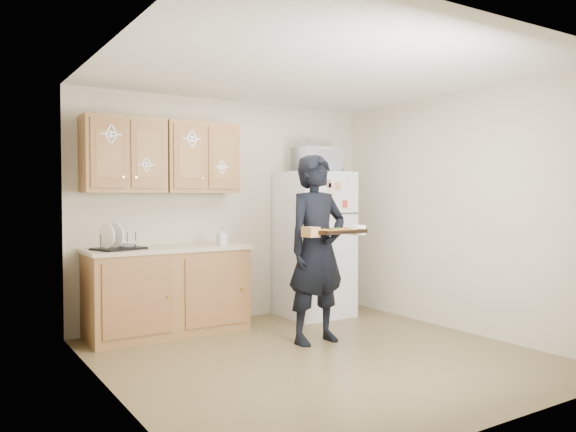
{
  "coord_description": "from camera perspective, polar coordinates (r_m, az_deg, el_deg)",
  "views": [
    {
      "loc": [
        -2.88,
        -3.99,
        1.41
      ],
      "look_at": [
        -0.05,
        0.45,
        1.23
      ],
      "focal_mm": 35.0,
      "sensor_mm": 36.0,
      "label": 1
    }
  ],
  "objects": [
    {
      "name": "pizza_front_left",
      "position": [
        5.02,
        4.35,
        -1.52
      ],
      "size": [
        0.16,
        0.16,
        0.02
      ],
      "primitive_type": "cylinder",
      "color": "orange",
      "rests_on": "baking_tray"
    },
    {
      "name": "upper_cab_left",
      "position": [
        5.85,
        -16.37,
        5.96
      ],
      "size": [
        0.8,
        0.33,
        0.75
      ],
      "primitive_type": "cube",
      "color": "olive",
      "rests_on": "wall_back"
    },
    {
      "name": "baking_tray",
      "position": [
        5.16,
        4.72,
        -1.63
      ],
      "size": [
        0.51,
        0.39,
        0.04
      ],
      "primitive_type": "cube",
      "rotation": [
        0.0,
        0.0,
        0.06
      ],
      "color": "black",
      "rests_on": "person"
    },
    {
      "name": "bowl",
      "position": [
        5.68,
        -16.03,
        -2.77
      ],
      "size": [
        0.27,
        0.27,
        0.05
      ],
      "primitive_type": "imported",
      "rotation": [
        0.0,
        0.0,
        -0.3
      ],
      "color": "white",
      "rests_on": "dish_rack"
    },
    {
      "name": "ceiling",
      "position": [
        5.04,
        3.33,
        14.46
      ],
      "size": [
        3.6,
        3.6,
        0.0
      ],
      "primitive_type": "plane",
      "color": "white",
      "rests_on": "wall_back"
    },
    {
      "name": "microwave",
      "position": [
        6.61,
        2.98,
        5.73
      ],
      "size": [
        0.53,
        0.37,
        0.29
      ],
      "primitive_type": "imported",
      "rotation": [
        0.0,
        0.0,
        -0.04
      ],
      "color": "white",
      "rests_on": "refrigerator"
    },
    {
      "name": "person",
      "position": [
        5.42,
        2.96,
        -3.37
      ],
      "size": [
        0.69,
        0.48,
        1.81
      ],
      "primitive_type": "imported",
      "rotation": [
        0.0,
        0.0,
        0.06
      ],
      "color": "black",
      "rests_on": "floor"
    },
    {
      "name": "pizza_back_right",
      "position": [
        5.29,
        5.08,
        -1.34
      ],
      "size": [
        0.16,
        0.16,
        0.02
      ],
      "primitive_type": "cylinder",
      "color": "orange",
      "rests_on": "baking_tray"
    },
    {
      "name": "cereal_box",
      "position": [
        7.24,
        4.96,
        -7.97
      ],
      "size": [
        0.2,
        0.07,
        0.32
      ],
      "primitive_type": "cube",
      "color": "#D9C14C",
      "rests_on": "floor"
    },
    {
      "name": "pizza_back_left",
      "position": [
        5.14,
        3.16,
        -1.43
      ],
      "size": [
        0.16,
        0.16,
        0.02
      ],
      "primitive_type": "cylinder",
      "color": "orange",
      "rests_on": "baking_tray"
    },
    {
      "name": "countertop",
      "position": [
        5.85,
        -12.14,
        -3.27
      ],
      "size": [
        1.64,
        0.64,
        0.04
      ],
      "primitive_type": "cube",
      "color": "beige",
      "rests_on": "base_cabinet"
    },
    {
      "name": "pizza_center",
      "position": [
        5.15,
        4.72,
        -1.43
      ],
      "size": [
        0.16,
        0.16,
        0.02
      ],
      "primitive_type": "cylinder",
      "color": "orange",
      "rests_on": "baking_tray"
    },
    {
      "name": "soap_bottle",
      "position": [
        5.92,
        -6.78,
        -2.08
      ],
      "size": [
        0.1,
        0.1,
        0.19
      ],
      "primitive_type": "imported",
      "rotation": [
        0.0,
        0.0,
        0.18
      ],
      "color": "white",
      "rests_on": "countertop"
    },
    {
      "name": "wall_front",
      "position": [
        3.62,
        20.24,
        -0.71
      ],
      "size": [
        3.6,
        0.04,
        2.5
      ],
      "primitive_type": "cube",
      "color": "beige",
      "rests_on": "floor"
    },
    {
      "name": "dish_rack",
      "position": [
        5.65,
        -16.83,
        -2.4
      ],
      "size": [
        0.52,
        0.46,
        0.18
      ],
      "primitive_type": "cube",
      "rotation": [
        0.0,
        0.0,
        0.34
      ],
      "color": "black",
      "rests_on": "countertop"
    },
    {
      "name": "wall_right",
      "position": [
        6.15,
        17.03,
        0.39
      ],
      "size": [
        0.04,
        3.6,
        2.5
      ],
      "primitive_type": "cube",
      "color": "beige",
      "rests_on": "floor"
    },
    {
      "name": "wall_left",
      "position": [
        4.13,
        -17.38,
        -0.35
      ],
      "size": [
        0.04,
        3.6,
        2.5
      ],
      "primitive_type": "cube",
      "color": "beige",
      "rests_on": "floor"
    },
    {
      "name": "upper_cab_right",
      "position": [
        6.13,
        -8.94,
        5.83
      ],
      "size": [
        0.8,
        0.33,
        0.75
      ],
      "primitive_type": "cube",
      "color": "olive",
      "rests_on": "wall_back"
    },
    {
      "name": "pizza_front_right",
      "position": [
        5.17,
        6.28,
        -1.42
      ],
      "size": [
        0.16,
        0.16,
        0.02
      ],
      "primitive_type": "cylinder",
      "color": "orange",
      "rests_on": "baking_tray"
    },
    {
      "name": "foil_pan",
      "position": [
        6.62,
        2.56,
        7.29
      ],
      "size": [
        0.39,
        0.3,
        0.08
      ],
      "primitive_type": "cube",
      "rotation": [
        0.0,
        0.0,
        0.14
      ],
      "color": "#B3B4BB",
      "rests_on": "microwave"
    },
    {
      "name": "wall_back",
      "position": [
        6.46,
        -6.08,
        0.54
      ],
      "size": [
        3.6,
        0.04,
        2.5
      ],
      "primitive_type": "cube",
      "color": "beige",
      "rests_on": "floor"
    },
    {
      "name": "floor",
      "position": [
        5.12,
        3.27,
        -14.04
      ],
      "size": [
        3.6,
        3.6,
        0.0
      ],
      "primitive_type": "plane",
      "color": "brown",
      "rests_on": "ground"
    },
    {
      "name": "refrigerator",
      "position": [
        6.66,
        2.72,
        -2.85
      ],
      "size": [
        0.75,
        0.7,
        1.7
      ],
      "primitive_type": "cube",
      "color": "white",
      "rests_on": "floor"
    },
    {
      "name": "base_cabinet",
      "position": [
        5.91,
        -12.11,
        -7.62
      ],
      "size": [
        1.6,
        0.6,
        0.86
      ],
      "primitive_type": "cube",
      "color": "olive",
      "rests_on": "floor"
    }
  ]
}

